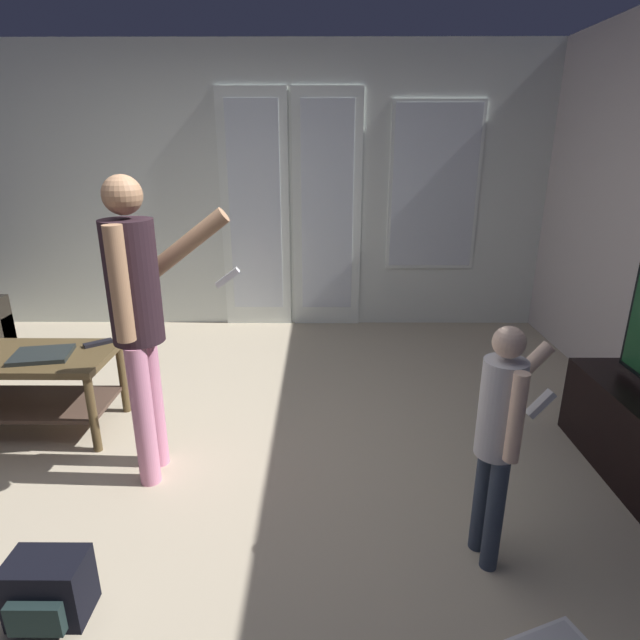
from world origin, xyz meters
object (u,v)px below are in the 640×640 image
object	(u,v)px
person_child	(500,428)
laptop_closed	(42,355)
person_adult	(139,307)
tv_remote_black	(98,343)
coffee_table	(33,376)
backpack	(48,590)

from	to	relation	value
person_child	laptop_closed	xyz separation A→B (m)	(-2.37, 1.00, -0.12)
person_adult	laptop_closed	xyz separation A→B (m)	(-0.76, 0.40, -0.42)
laptop_closed	tv_remote_black	world-z (taller)	laptop_closed
coffee_table	laptop_closed	world-z (taller)	laptop_closed
person_adult	person_child	xyz separation A→B (m)	(1.61, -0.60, -0.31)
person_child	tv_remote_black	xyz separation A→B (m)	(-2.11, 1.19, -0.12)
coffee_table	laptop_closed	size ratio (longest dim) A/B	2.99
coffee_table	tv_remote_black	distance (m)	0.41
coffee_table	person_child	bearing A→B (deg)	-22.83
person_child	laptop_closed	bearing A→B (deg)	157.14
backpack	laptop_closed	bearing A→B (deg)	115.81
coffee_table	backpack	size ratio (longest dim) A/B	3.33
laptop_closed	person_child	bearing A→B (deg)	-33.86
coffee_table	person_adult	world-z (taller)	person_adult
person_adult	person_child	bearing A→B (deg)	-20.48
person_child	tv_remote_black	size ratio (longest dim) A/B	6.27
laptop_closed	tv_remote_black	distance (m)	0.32
backpack	tv_remote_black	world-z (taller)	tv_remote_black
tv_remote_black	backpack	bearing A→B (deg)	-113.88
coffee_table	laptop_closed	distance (m)	0.19
person_adult	tv_remote_black	distance (m)	0.89
person_child	backpack	xyz separation A→B (m)	(-1.73, -0.31, -0.51)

